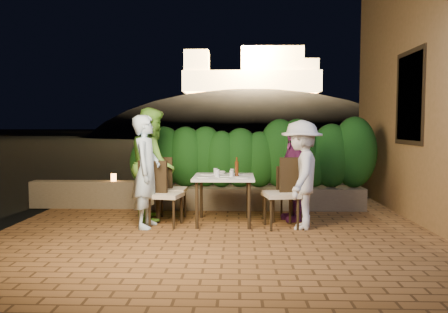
{
  "coord_description": "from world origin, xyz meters",
  "views": [
    {
      "loc": [
        -0.02,
        -5.76,
        1.53
      ],
      "look_at": [
        -0.24,
        1.14,
        1.05
      ],
      "focal_mm": 35.0,
      "sensor_mm": 36.0,
      "label": 1
    }
  ],
  "objects_px": {
    "chair_right_front": "(281,193)",
    "diner_green": "(153,164)",
    "dining_table": "(224,200)",
    "diner_purple": "(294,174)",
    "chair_left_front": "(166,193)",
    "chair_left_back": "(171,189)",
    "beer_bottle": "(237,167)",
    "bowl": "(220,173)",
    "chair_right_back": "(278,193)",
    "parapet_lamp": "(114,177)",
    "diner_blue": "(146,171)",
    "diner_white": "(301,175)"
  },
  "relations": [
    {
      "from": "chair_right_front",
      "to": "diner_green",
      "type": "xyz_separation_m",
      "value": [
        -2.05,
        0.55,
        0.38
      ]
    },
    {
      "from": "dining_table",
      "to": "diner_purple",
      "type": "distance_m",
      "value": 1.22
    },
    {
      "from": "dining_table",
      "to": "chair_right_front",
      "type": "relative_size",
      "value": 0.89
    },
    {
      "from": "chair_left_front",
      "to": "chair_left_back",
      "type": "height_order",
      "value": "chair_left_back"
    },
    {
      "from": "beer_bottle",
      "to": "bowl",
      "type": "relative_size",
      "value": 1.73
    },
    {
      "from": "bowl",
      "to": "diner_green",
      "type": "distance_m",
      "value": 1.11
    },
    {
      "from": "diner_green",
      "to": "diner_purple",
      "type": "relative_size",
      "value": 1.2
    },
    {
      "from": "diner_purple",
      "to": "chair_right_back",
      "type": "bearing_deg",
      "value": -104.28
    },
    {
      "from": "bowl",
      "to": "chair_left_front",
      "type": "height_order",
      "value": "chair_left_front"
    },
    {
      "from": "chair_right_back",
      "to": "diner_green",
      "type": "distance_m",
      "value": 2.1
    },
    {
      "from": "beer_bottle",
      "to": "parapet_lamp",
      "type": "xyz_separation_m",
      "value": [
        -2.31,
        1.25,
        -0.33
      ]
    },
    {
      "from": "bowl",
      "to": "diner_blue",
      "type": "xyz_separation_m",
      "value": [
        -1.09,
        -0.61,
        0.08
      ]
    },
    {
      "from": "diner_white",
      "to": "diner_purple",
      "type": "bearing_deg",
      "value": -162.2
    },
    {
      "from": "diner_blue",
      "to": "parapet_lamp",
      "type": "bearing_deg",
      "value": 34.23
    },
    {
      "from": "chair_right_front",
      "to": "diner_purple",
      "type": "relative_size",
      "value": 0.7
    },
    {
      "from": "chair_right_back",
      "to": "diner_white",
      "type": "xyz_separation_m",
      "value": [
        0.3,
        -0.56,
        0.37
      ]
    },
    {
      "from": "dining_table",
      "to": "parapet_lamp",
      "type": "xyz_separation_m",
      "value": [
        -2.11,
        1.26,
        0.2
      ]
    },
    {
      "from": "dining_table",
      "to": "beer_bottle",
      "type": "distance_m",
      "value": 0.56
    },
    {
      "from": "bowl",
      "to": "chair_right_back",
      "type": "relative_size",
      "value": 0.19
    },
    {
      "from": "chair_left_front",
      "to": "diner_green",
      "type": "xyz_separation_m",
      "value": [
        -0.29,
        0.48,
        0.41
      ]
    },
    {
      "from": "diner_green",
      "to": "diner_purple",
      "type": "height_order",
      "value": "diner_green"
    },
    {
      "from": "chair_left_front",
      "to": "diner_white",
      "type": "xyz_separation_m",
      "value": [
        2.05,
        -0.1,
        0.31
      ]
    },
    {
      "from": "bowl",
      "to": "chair_left_back",
      "type": "xyz_separation_m",
      "value": [
        -0.8,
        -0.07,
        -0.26
      ]
    },
    {
      "from": "bowl",
      "to": "diner_purple",
      "type": "relative_size",
      "value": 0.11
    },
    {
      "from": "chair_left_back",
      "to": "chair_right_front",
      "type": "height_order",
      "value": "chair_right_front"
    },
    {
      "from": "chair_right_back",
      "to": "parapet_lamp",
      "type": "height_order",
      "value": "chair_right_back"
    },
    {
      "from": "diner_blue",
      "to": "chair_right_front",
      "type": "bearing_deg",
      "value": -86.34
    },
    {
      "from": "diner_blue",
      "to": "bowl",
      "type": "bearing_deg",
      "value": -57.83
    },
    {
      "from": "chair_right_back",
      "to": "diner_blue",
      "type": "bearing_deg",
      "value": -8.55
    },
    {
      "from": "dining_table",
      "to": "diner_green",
      "type": "relative_size",
      "value": 0.52
    },
    {
      "from": "beer_bottle",
      "to": "parapet_lamp",
      "type": "relative_size",
      "value": 2.12
    },
    {
      "from": "dining_table",
      "to": "diner_blue",
      "type": "relative_size",
      "value": 0.55
    },
    {
      "from": "chair_left_back",
      "to": "diner_blue",
      "type": "xyz_separation_m",
      "value": [
        -0.29,
        -0.54,
        0.34
      ]
    },
    {
      "from": "chair_left_front",
      "to": "chair_right_front",
      "type": "bearing_deg",
      "value": 8.54
    },
    {
      "from": "chair_left_front",
      "to": "chair_right_front",
      "type": "height_order",
      "value": "chair_right_front"
    },
    {
      "from": "beer_bottle",
      "to": "diner_white",
      "type": "height_order",
      "value": "diner_white"
    },
    {
      "from": "beer_bottle",
      "to": "chair_right_back",
      "type": "distance_m",
      "value": 0.84
    },
    {
      "from": "diner_green",
      "to": "chair_left_front",
      "type": "bearing_deg",
      "value": -159.93
    },
    {
      "from": "chair_right_front",
      "to": "diner_purple",
      "type": "distance_m",
      "value": 0.63
    },
    {
      "from": "diner_purple",
      "to": "beer_bottle",
      "type": "bearing_deg",
      "value": -91.04
    },
    {
      "from": "diner_green",
      "to": "chair_right_front",
      "type": "bearing_deg",
      "value": -115.66
    },
    {
      "from": "dining_table",
      "to": "diner_white",
      "type": "distance_m",
      "value": 1.28
    },
    {
      "from": "chair_right_back",
      "to": "diner_purple",
      "type": "bearing_deg",
      "value": 157.79
    },
    {
      "from": "diner_white",
      "to": "diner_blue",
      "type": "bearing_deg",
      "value": -76.09
    },
    {
      "from": "chair_left_back",
      "to": "parapet_lamp",
      "type": "relative_size",
      "value": 7.33
    },
    {
      "from": "chair_left_front",
      "to": "diner_purple",
      "type": "distance_m",
      "value": 2.08
    },
    {
      "from": "chair_right_front",
      "to": "diner_green",
      "type": "relative_size",
      "value": 0.58
    },
    {
      "from": "chair_left_front",
      "to": "chair_right_back",
      "type": "bearing_deg",
      "value": 25.24
    },
    {
      "from": "beer_bottle",
      "to": "bowl",
      "type": "bearing_deg",
      "value": 132.33
    },
    {
      "from": "dining_table",
      "to": "chair_right_front",
      "type": "xyz_separation_m",
      "value": [
        0.87,
        -0.27,
        0.16
      ]
    }
  ]
}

